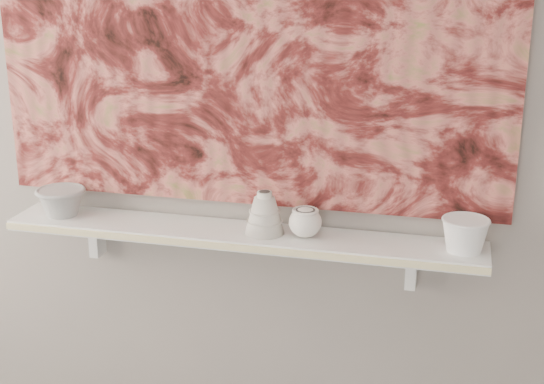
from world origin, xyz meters
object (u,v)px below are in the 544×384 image
(bowl_grey, at_px, (61,201))
(bell_vessel, at_px, (265,212))
(bowl_white, at_px, (465,234))
(shelf, at_px, (240,235))
(painting, at_px, (245,12))
(cup_cream, at_px, (305,222))

(bowl_grey, xyz_separation_m, bell_vessel, (0.64, 0.00, 0.02))
(bowl_white, bearing_deg, bowl_grey, 180.00)
(shelf, xyz_separation_m, bowl_white, (0.63, 0.00, 0.06))
(shelf, bearing_deg, painting, 90.00)
(bell_vessel, bearing_deg, painting, 132.71)
(shelf, distance_m, bowl_white, 0.63)
(shelf, height_order, cup_cream, cup_cream)
(shelf, relative_size, bowl_white, 10.86)
(painting, height_order, bowl_grey, painting)
(shelf, xyz_separation_m, painting, (0.00, 0.08, 0.62))
(shelf, bearing_deg, bowl_grey, 180.00)
(painting, relative_size, cup_cream, 16.06)
(bowl_white, bearing_deg, shelf, 180.00)
(bell_vessel, bearing_deg, shelf, 180.00)
(painting, bearing_deg, bowl_white, -7.30)
(bowl_grey, xyz_separation_m, cup_cream, (0.76, 0.00, -0.00))
(cup_cream, relative_size, bell_vessel, 0.75)
(bowl_grey, bearing_deg, shelf, 0.00)
(painting, bearing_deg, cup_cream, -22.70)
(painting, relative_size, bowl_white, 11.64)
(shelf, height_order, bowl_grey, bowl_grey)
(painting, bearing_deg, bell_vessel, -47.29)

